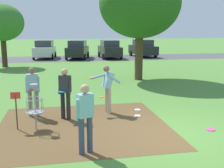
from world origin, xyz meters
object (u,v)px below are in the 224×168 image
(player_waiting_right, at_px, (65,91))
(parked_car_leftmost, at_px, (45,49))
(player_foreground_watching, at_px, (85,115))
(player_throwing, at_px, (108,86))
(frisbee_far_right, at_px, (211,130))
(tree_near_left, at_px, (2,23))
(player_waiting_left, at_px, (33,89))
(frisbee_mid_grass, at_px, (138,110))
(frisbee_far_left, at_px, (138,116))
(parked_car_center_right, at_px, (110,49))
(parked_car_center_left, at_px, (78,50))
(parked_car_rightmost, at_px, (143,48))
(tree_near_right, at_px, (140,4))
(frisbee_by_tee, at_px, (102,97))
(disc_golf_basket, at_px, (33,105))

(player_waiting_right, xyz_separation_m, parked_car_leftmost, (-1.47, 20.50, -0.05))
(player_foreground_watching, height_order, player_throwing, same)
(frisbee_far_right, height_order, tree_near_left, tree_near_left)
(player_waiting_left, relative_size, player_waiting_right, 1.00)
(frisbee_mid_grass, bearing_deg, player_throwing, -173.86)
(frisbee_far_left, xyz_separation_m, parked_car_leftmost, (-3.92, 20.65, 0.91))
(frisbee_far_left, relative_size, frisbee_far_right, 0.89)
(player_throwing, bearing_deg, player_waiting_left, 178.84)
(frisbee_mid_grass, height_order, frisbee_far_right, same)
(player_foreground_watching, xyz_separation_m, player_waiting_left, (-1.46, 3.29, 0.00))
(parked_car_leftmost, relative_size, parked_car_center_right, 1.03)
(frisbee_far_right, bearing_deg, tree_near_left, 117.75)
(player_foreground_watching, distance_m, frisbee_mid_grass, 4.16)
(player_waiting_right, height_order, parked_car_center_left, parked_car_center_left)
(parked_car_rightmost, bearing_deg, parked_car_center_right, -167.63)
(frisbee_mid_grass, bearing_deg, frisbee_far_left, -105.87)
(player_foreground_watching, distance_m, frisbee_far_right, 4.04)
(frisbee_far_left, bearing_deg, frisbee_far_right, -44.88)
(player_throwing, bearing_deg, frisbee_far_left, -31.73)
(player_foreground_watching, xyz_separation_m, tree_near_right, (4.11, 9.61, 3.42))
(frisbee_by_tee, bearing_deg, frisbee_far_left, -74.80)
(disc_golf_basket, xyz_separation_m, parked_car_center_left, (2.78, 20.46, 0.17))
(parked_car_leftmost, bearing_deg, tree_near_left, -114.92)
(frisbee_mid_grass, relative_size, frisbee_far_left, 1.04)
(frisbee_mid_grass, distance_m, parked_car_center_left, 19.09)
(frisbee_far_left, xyz_separation_m, tree_near_left, (-6.78, 14.48, 3.43))
(disc_golf_basket, height_order, player_waiting_right, player_waiting_right)
(player_throwing, xyz_separation_m, player_waiting_right, (-1.50, -0.45, -0.02))
(tree_near_left, relative_size, parked_car_center_left, 1.09)
(player_throwing, distance_m, frisbee_mid_grass, 1.52)
(player_waiting_right, bearing_deg, disc_golf_basket, -139.11)
(player_waiting_left, height_order, tree_near_right, tree_near_right)
(frisbee_far_right, distance_m, parked_car_rightmost, 22.73)
(player_foreground_watching, distance_m, parked_car_center_right, 22.77)
(tree_near_left, xyz_separation_m, parked_car_center_left, (6.14, 5.28, -2.51))
(frisbee_mid_grass, relative_size, parked_car_leftmost, 0.05)
(player_waiting_left, distance_m, frisbee_by_tee, 3.69)
(disc_golf_basket, height_order, parked_car_center_right, parked_car_center_right)
(frisbee_far_right, distance_m, tree_near_left, 18.66)
(parked_car_center_right, height_order, parked_car_rightmost, same)
(player_waiting_right, bearing_deg, frisbee_far_left, -3.35)
(disc_golf_basket, relative_size, parked_car_leftmost, 0.32)
(player_waiting_left, distance_m, frisbee_far_left, 3.71)
(tree_near_right, distance_m, parked_car_center_right, 13.14)
(player_throwing, height_order, tree_near_left, tree_near_left)
(parked_car_leftmost, relative_size, parked_car_rightmost, 1.00)
(tree_near_right, xyz_separation_m, parked_car_center_right, (0.59, 12.66, -3.46))
(parked_car_center_right, bearing_deg, player_waiting_left, -107.97)
(frisbee_by_tee, distance_m, frisbee_far_right, 5.35)
(parked_car_center_left, bearing_deg, player_throwing, -90.93)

